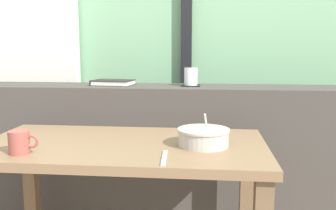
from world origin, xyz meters
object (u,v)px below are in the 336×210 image
(coaster_square, at_px, (191,86))
(juice_glass, at_px, (191,77))
(closed_book, at_px, (113,83))
(fork_utensil, at_px, (164,158))
(ceramic_mug, at_px, (20,142))
(breakfast_table, at_px, (124,169))
(soup_bowl, at_px, (204,137))

(coaster_square, bearing_deg, juice_glass, 180.00)
(closed_book, bearing_deg, juice_glass, -1.08)
(juice_glass, xyz_separation_m, fork_utensil, (-0.06, -0.79, -0.22))
(juice_glass, bearing_deg, fork_utensil, -94.15)
(juice_glass, distance_m, ceramic_mug, 1.00)
(breakfast_table, xyz_separation_m, juice_glass, (0.25, 0.59, 0.34))
(fork_utensil, bearing_deg, breakfast_table, 129.95)
(soup_bowl, bearing_deg, juice_glass, 97.30)
(fork_utensil, bearing_deg, juice_glass, 82.45)
(ceramic_mug, bearing_deg, soup_bowl, 14.76)
(breakfast_table, distance_m, juice_glass, 0.72)
(fork_utensil, xyz_separation_m, ceramic_mug, (-0.53, 0.01, 0.04))
(breakfast_table, bearing_deg, juice_glass, 66.90)
(coaster_square, height_order, soup_bowl, coaster_square)
(soup_bowl, height_order, fork_utensil, soup_bowl)
(soup_bowl, relative_size, ceramic_mug, 1.83)
(fork_utensil, distance_m, ceramic_mug, 0.54)
(breakfast_table, xyz_separation_m, fork_utensil, (0.19, -0.20, 0.12))
(coaster_square, bearing_deg, soup_bowl, -82.70)
(breakfast_table, height_order, coaster_square, coaster_square)
(juice_glass, bearing_deg, closed_book, 178.92)
(closed_book, relative_size, ceramic_mug, 2.12)
(closed_book, relative_size, soup_bowl, 1.16)
(juice_glass, relative_size, ceramic_mug, 0.85)
(ceramic_mug, bearing_deg, breakfast_table, 29.58)
(closed_book, bearing_deg, fork_utensil, -64.55)
(breakfast_table, bearing_deg, soup_bowl, -3.07)
(soup_bowl, bearing_deg, closed_book, 130.07)
(coaster_square, height_order, closed_book, closed_book)
(coaster_square, distance_m, fork_utensil, 0.81)
(breakfast_table, bearing_deg, fork_utensil, -46.65)
(breakfast_table, height_order, ceramic_mug, ceramic_mug)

